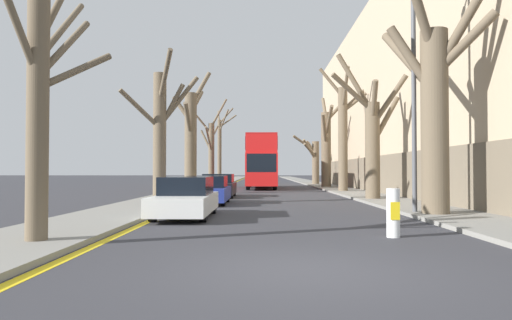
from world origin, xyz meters
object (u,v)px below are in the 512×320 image
street_tree_left_0 (42,90)px  traffic_bollard (393,213)px  street_tree_right_1 (372,138)px  double_decker_bus (261,159)px  street_tree_left_2 (191,137)px  street_tree_right_4 (314,159)px  street_tree_left_3 (211,150)px  street_tree_left_4 (220,147)px  street_tree_right_0 (434,104)px  parked_car_0 (186,198)px  street_tree_right_3 (327,144)px  lamp_post (411,65)px  street_tree_right_2 (343,133)px  parked_car_1 (207,190)px  parked_car_2 (218,186)px  street_tree_left_1 (160,132)px

street_tree_left_0 → traffic_bollard: (7.56, 1.12, -2.63)m
street_tree_right_1 → double_decker_bus: 17.32m
street_tree_left_2 → traffic_bollard: 21.39m
street_tree_right_4 → street_tree_left_3: bearing=-139.8°
street_tree_left_4 → street_tree_right_0: street_tree_left_4 is taller
street_tree_left_4 → street_tree_right_0: size_ratio=1.05×
street_tree_left_2 → parked_car_0: street_tree_left_2 is taller
street_tree_left_2 → street_tree_left_3: bearing=88.8°
double_decker_bus → street_tree_right_1: bearing=-71.1°
street_tree_right_3 → street_tree_right_4: (-0.10, 8.71, -1.16)m
traffic_bollard → parked_car_0: bearing=140.8°
street_tree_right_0 → lamp_post: (-0.55, 0.60, 1.44)m
street_tree_right_0 → double_decker_bus: 25.20m
street_tree_right_1 → traffic_bollard: size_ratio=6.82×
street_tree_right_0 → traffic_bollard: bearing=-120.5°
street_tree_left_2 → double_decker_bus: street_tree_left_2 is taller
street_tree_right_2 → parked_car_0: bearing=-115.7°
street_tree_right_4 → parked_car_1: (-8.24, -28.24, -2.14)m
street_tree_right_4 → double_decker_bus: bearing=-120.8°
street_tree_right_1 → street_tree_right_2: street_tree_right_2 is taller
street_tree_right_2 → parked_car_2: street_tree_right_2 is taller
street_tree_left_0 → parked_car_0: (2.08, 5.59, -2.56)m
street_tree_left_4 → parked_car_1: street_tree_left_4 is taller
street_tree_left_0 → street_tree_left_2: size_ratio=0.74×
parked_car_1 → street_tree_right_2: bearing=53.6°
street_tree_left_4 → parked_car_2: street_tree_left_4 is taller
street_tree_left_3 → double_decker_bus: size_ratio=0.78×
street_tree_left_4 → street_tree_left_3: bearing=-89.4°
street_tree_left_4 → parked_car_1: bearing=-86.1°
street_tree_right_2 → double_decker_bus: 9.51m
street_tree_left_1 → parked_car_0: size_ratio=1.47×
street_tree_right_2 → traffic_bollard: bearing=-97.4°
street_tree_right_0 → parked_car_2: bearing=125.8°
street_tree_left_3 → street_tree_right_1: 20.08m
street_tree_right_4 → double_decker_bus: (-5.71, -9.60, -0.24)m
double_decker_bus → lamp_post: size_ratio=1.10×
street_tree_right_1 → street_tree_right_4: street_tree_right_1 is taller
street_tree_left_2 → parked_car_1: size_ratio=1.96×
street_tree_left_3 → street_tree_right_0: size_ratio=1.01×
street_tree_left_0 → street_tree_left_1: (0.04, 10.99, 0.08)m
street_tree_left_4 → parked_car_2: size_ratio=1.88×
street_tree_left_2 → double_decker_bus: size_ratio=0.80×
street_tree_left_3 → street_tree_right_2: size_ratio=0.92×
street_tree_left_3 → traffic_bollard: size_ratio=7.30×
lamp_post → street_tree_right_4: bearing=89.0°
street_tree_left_4 → traffic_bollard: (7.54, -40.37, -3.68)m
street_tree_left_3 → street_tree_right_4: bearing=40.2°
street_tree_left_2 → lamp_post: lamp_post is taller
street_tree_left_4 → double_decker_bus: 12.25m
lamp_post → traffic_bollard: (-2.17, -5.22, -4.62)m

